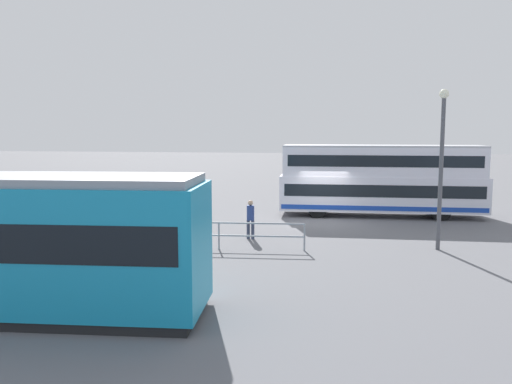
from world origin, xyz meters
name	(u,v)px	position (x,y,z in m)	size (l,w,h in m)	color
ground_plane	(323,222)	(0.00, 0.00, 0.00)	(160.00, 160.00, 0.00)	slate
double_decker_bus	(381,180)	(-2.99, -2.27, 1.97)	(10.81, 2.76, 3.84)	silver
pedestrian_near_railing	(250,217)	(2.97, 4.69, 0.96)	(0.41, 0.41, 1.67)	#33384C
pedestrian_railing	(219,231)	(3.87, 6.78, 0.73)	(6.72, 0.52, 1.08)	gray
info_sign	(78,201)	(9.73, 6.78, 1.79)	(1.27, 0.13, 2.55)	slate
street_lamp	(442,156)	(-4.59, 5.53, 3.65)	(0.36, 0.36, 6.17)	#4C4C51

